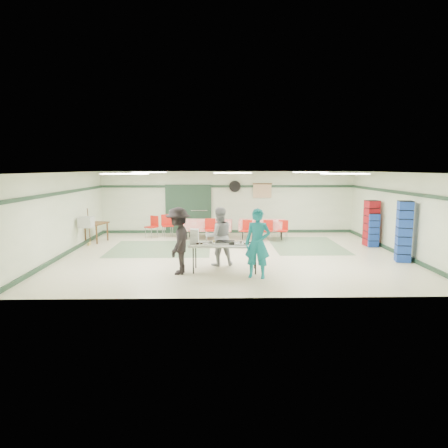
{
  "coord_description": "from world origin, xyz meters",
  "views": [
    {
      "loc": [
        -0.55,
        -12.96,
        2.83
      ],
      "look_at": [
        -0.28,
        -0.3,
        1.06
      ],
      "focal_mm": 32.0,
      "sensor_mm": 36.0,
      "label": 1
    }
  ],
  "objects_px": {
    "volunteer_dark": "(178,241)",
    "chair_loose_a": "(167,223)",
    "chair_b": "(247,228)",
    "crate_stack_blue_a": "(373,230)",
    "chair_loose_b": "(153,224)",
    "crate_stack_blue_b": "(404,232)",
    "printer_table": "(96,225)",
    "volunteer_grey": "(219,236)",
    "broom": "(89,226)",
    "crate_stack_red": "(371,223)",
    "office_printer": "(86,222)",
    "dining_table_a": "(262,225)",
    "chair_c": "(283,228)",
    "dining_table_b": "(208,225)",
    "chair_d": "(210,228)",
    "serving_table": "(225,246)",
    "chair_a": "(268,228)",
    "volunteer_teal": "(258,243)"
  },
  "relations": [
    {
      "from": "crate_stack_blue_a",
      "to": "printer_table",
      "type": "distance_m",
      "value": 10.36
    },
    {
      "from": "chair_a",
      "to": "printer_table",
      "type": "height_order",
      "value": "chair_a"
    },
    {
      "from": "chair_loose_b",
      "to": "crate_stack_blue_b",
      "type": "distance_m",
      "value": 9.37
    },
    {
      "from": "serving_table",
      "to": "office_printer",
      "type": "bearing_deg",
      "value": 148.68
    },
    {
      "from": "broom",
      "to": "chair_loose_a",
      "type": "bearing_deg",
      "value": 21.3
    },
    {
      "from": "volunteer_dark",
      "to": "chair_c",
      "type": "distance_m",
      "value": 6.01
    },
    {
      "from": "volunteer_grey",
      "to": "chair_loose_a",
      "type": "height_order",
      "value": "volunteer_grey"
    },
    {
      "from": "chair_b",
      "to": "printer_table",
      "type": "bearing_deg",
      "value": -157.46
    },
    {
      "from": "dining_table_a",
      "to": "chair_c",
      "type": "distance_m",
      "value": 0.95
    },
    {
      "from": "chair_loose_b",
      "to": "crate_stack_red",
      "type": "relative_size",
      "value": 0.54
    },
    {
      "from": "serving_table",
      "to": "volunteer_dark",
      "type": "xyz_separation_m",
      "value": [
        -1.25,
        -0.23,
        0.18
      ]
    },
    {
      "from": "chair_c",
      "to": "crate_stack_blue_a",
      "type": "relative_size",
      "value": 0.67
    },
    {
      "from": "chair_b",
      "to": "crate_stack_blue_b",
      "type": "bearing_deg",
      "value": -16.03
    },
    {
      "from": "chair_b",
      "to": "office_printer",
      "type": "xyz_separation_m",
      "value": [
        -5.81,
        -1.19,
        0.42
      ]
    },
    {
      "from": "chair_d",
      "to": "chair_a",
      "type": "bearing_deg",
      "value": -5.25
    },
    {
      "from": "volunteer_grey",
      "to": "crate_stack_blue_b",
      "type": "bearing_deg",
      "value": 169.56
    },
    {
      "from": "volunteer_grey",
      "to": "chair_d",
      "type": "distance_m",
      "value": 3.9
    },
    {
      "from": "volunteer_grey",
      "to": "chair_loose_b",
      "type": "xyz_separation_m",
      "value": [
        -2.66,
        4.71,
        -0.3
      ]
    },
    {
      "from": "dining_table_a",
      "to": "chair_c",
      "type": "xyz_separation_m",
      "value": [
        0.75,
        -0.57,
        -0.07
      ]
    },
    {
      "from": "chair_loose_a",
      "to": "crate_stack_red",
      "type": "xyz_separation_m",
      "value": [
        7.71,
        -2.07,
        0.27
      ]
    },
    {
      "from": "crate_stack_blue_a",
      "to": "crate_stack_blue_b",
      "type": "distance_m",
      "value": 2.4
    },
    {
      "from": "dining_table_b",
      "to": "volunteer_dark",
      "type": "bearing_deg",
      "value": -91.81
    },
    {
      "from": "dining_table_a",
      "to": "chair_c",
      "type": "bearing_deg",
      "value": -31.37
    },
    {
      "from": "volunteer_grey",
      "to": "broom",
      "type": "relative_size",
      "value": 1.26
    },
    {
      "from": "volunteer_grey",
      "to": "crate_stack_blue_a",
      "type": "bearing_deg",
      "value": -167.93
    },
    {
      "from": "chair_b",
      "to": "volunteer_dark",
      "type": "bearing_deg",
      "value": -92.53
    },
    {
      "from": "chair_b",
      "to": "chair_d",
      "type": "distance_m",
      "value": 1.41
    },
    {
      "from": "dining_table_b",
      "to": "crate_stack_red",
      "type": "distance_m",
      "value": 6.22
    },
    {
      "from": "chair_b",
      "to": "chair_loose_b",
      "type": "bearing_deg",
      "value": -170.31
    },
    {
      "from": "volunteer_dark",
      "to": "chair_loose_b",
      "type": "bearing_deg",
      "value": -160.05
    },
    {
      "from": "dining_table_b",
      "to": "crate_stack_blue_a",
      "type": "xyz_separation_m",
      "value": [
        6.01,
        -1.75,
        0.04
      ]
    },
    {
      "from": "volunteer_dark",
      "to": "chair_loose_a",
      "type": "relative_size",
      "value": 1.94
    },
    {
      "from": "broom",
      "to": "chair_b",
      "type": "bearing_deg",
      "value": -5.05
    },
    {
      "from": "volunteer_teal",
      "to": "volunteer_grey",
      "type": "distance_m",
      "value": 1.68
    },
    {
      "from": "printer_table",
      "to": "crate_stack_blue_b",
      "type": "bearing_deg",
      "value": -3.94
    },
    {
      "from": "chair_loose_a",
      "to": "broom",
      "type": "relative_size",
      "value": 0.69
    },
    {
      "from": "volunteer_dark",
      "to": "broom",
      "type": "relative_size",
      "value": 1.33
    },
    {
      "from": "chair_loose_b",
      "to": "printer_table",
      "type": "height_order",
      "value": "chair_loose_b"
    },
    {
      "from": "volunteer_teal",
      "to": "chair_b",
      "type": "distance_m",
      "value": 5.24
    },
    {
      "from": "volunteer_teal",
      "to": "dining_table_b",
      "type": "height_order",
      "value": "volunteer_teal"
    },
    {
      "from": "chair_b",
      "to": "crate_stack_blue_a",
      "type": "xyz_separation_m",
      "value": [
        4.49,
        -1.17,
        0.1
      ]
    },
    {
      "from": "volunteer_teal",
      "to": "chair_b",
      "type": "relative_size",
      "value": 2.17
    },
    {
      "from": "serving_table",
      "to": "crate_stack_red",
      "type": "xyz_separation_m",
      "value": [
        5.45,
        3.53,
        0.12
      ]
    },
    {
      "from": "dining_table_b",
      "to": "office_printer",
      "type": "bearing_deg",
      "value": -152.07
    },
    {
      "from": "office_printer",
      "to": "crate_stack_blue_b",
      "type": "bearing_deg",
      "value": -9.74
    },
    {
      "from": "volunteer_dark",
      "to": "chair_d",
      "type": "height_order",
      "value": "volunteer_dark"
    },
    {
      "from": "serving_table",
      "to": "broom",
      "type": "bearing_deg",
      "value": 145.02
    },
    {
      "from": "dining_table_a",
      "to": "volunteer_grey",
      "type": "bearing_deg",
      "value": -105.74
    },
    {
      "from": "chair_d",
      "to": "printer_table",
      "type": "relative_size",
      "value": 0.83
    },
    {
      "from": "chair_b",
      "to": "chair_loose_a",
      "type": "relative_size",
      "value": 0.89
    }
  ]
}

